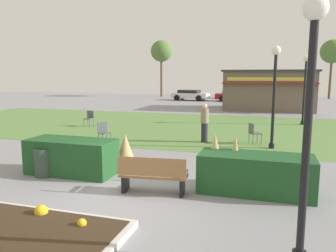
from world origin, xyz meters
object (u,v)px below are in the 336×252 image
(person_strolling, at_px, (205,123))
(cafe_chair_west, at_px, (89,117))
(cafe_chair_east, at_px, (104,131))
(tree_right_bg, at_px, (161,52))
(parked_car_west_slot, at_px, (190,95))
(parked_car_center_slot, at_px, (234,96))
(lamppost_far, at_px, (305,81))
(tree_left_bg, at_px, (332,52))
(lamppost_near, at_px, (309,101))
(food_kiosk, at_px, (269,90))
(park_bench, at_px, (153,175))
(lamppost_mid, at_px, (275,85))
(trash_bin, at_px, (44,163))
(cafe_chair_center, at_px, (253,132))

(person_strolling, bearing_deg, cafe_chair_west, -33.37)
(cafe_chair_east, height_order, tree_right_bg, tree_right_bg)
(parked_car_west_slot, relative_size, parked_car_center_slot, 1.01)
(cafe_chair_west, bearing_deg, lamppost_far, 19.80)
(tree_left_bg, bearing_deg, parked_car_west_slot, -155.54)
(lamppost_near, bearing_deg, food_kiosk, 91.47)
(park_bench, relative_size, lamppost_mid, 0.43)
(cafe_chair_west, relative_size, cafe_chair_east, 1.00)
(park_bench, xyz_separation_m, trash_bin, (-3.51, 0.42, -0.07))
(cafe_chair_center, xyz_separation_m, parked_car_west_slot, (-8.11, 22.70, 0.12))
(trash_bin, distance_m, cafe_chair_east, 4.82)
(tree_left_bg, height_order, tree_right_bg, tree_right_bg)
(food_kiosk, relative_size, cafe_chair_east, 8.28)
(cafe_chair_center, bearing_deg, tree_left_bg, 75.80)
(person_strolling, bearing_deg, trash_bin, 46.55)
(person_strolling, bearing_deg, parked_car_center_slot, -101.22)
(park_bench, height_order, tree_left_bg, tree_left_bg)
(lamppost_mid, bearing_deg, food_kiosk, 90.86)
(food_kiosk, height_order, person_strolling, food_kiosk)
(lamppost_mid, distance_m, food_kiosk, 15.53)
(trash_bin, bearing_deg, cafe_chair_east, 97.08)
(trash_bin, relative_size, parked_car_center_slot, 0.19)
(tree_left_bg, xyz_separation_m, tree_right_bg, (-20.86, -1.78, 0.34))
(food_kiosk, bearing_deg, lamppost_far, -76.42)
(park_bench, height_order, person_strolling, person_strolling)
(cafe_chair_center, distance_m, tree_left_bg, 31.18)
(food_kiosk, bearing_deg, park_bench, -96.85)
(lamppost_near, bearing_deg, lamppost_mid, 92.58)
(lamppost_near, xyz_separation_m, person_strolling, (-3.19, 8.85, -1.68))
(trash_bin, bearing_deg, parked_car_west_slot, 94.91)
(park_bench, distance_m, lamppost_mid, 7.14)
(lamppost_near, xyz_separation_m, food_kiosk, (-0.61, 23.93, -0.88))
(lamppost_near, height_order, parked_car_west_slot, lamppost_near)
(lamppost_near, distance_m, parked_car_west_slot, 33.20)
(lamppost_near, relative_size, trash_bin, 4.91)
(park_bench, height_order, tree_right_bg, tree_right_bg)
(trash_bin, relative_size, food_kiosk, 0.11)
(lamppost_far, bearing_deg, park_bench, -109.02)
(cafe_chair_east, bearing_deg, trash_bin, -82.92)
(cafe_chair_east, bearing_deg, tree_left_bg, 66.45)
(lamppost_mid, relative_size, cafe_chair_center, 4.53)
(food_kiosk, height_order, tree_right_bg, tree_right_bg)
(person_strolling, bearing_deg, lamppost_far, -137.97)
(lamppost_mid, xyz_separation_m, cafe_chair_west, (-9.96, 2.96, -2.02))
(park_bench, height_order, parked_car_center_slot, parked_car_center_slot)
(park_bench, height_order, cafe_chair_center, park_bench)
(cafe_chair_east, height_order, parked_car_center_slot, parked_car_center_slot)
(park_bench, relative_size, parked_car_center_slot, 0.41)
(cafe_chair_east, relative_size, person_strolling, 0.53)
(lamppost_mid, relative_size, cafe_chair_east, 4.53)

